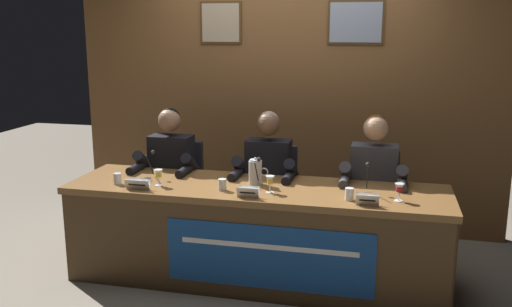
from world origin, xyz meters
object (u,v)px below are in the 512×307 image
object	(u,v)px
microphone_right	(367,185)
water_cup_left	(118,179)
juice_glass_left	(158,174)
chair_right	(372,208)
nameplate_center	(248,192)
nameplate_right	(367,200)
panelist_center	(266,176)
juice_glass_right	(399,189)
water_cup_right	(349,195)
nameplate_left	(138,184)
panelist_right	(373,182)
panelist_left	(168,170)
microphone_left	(149,170)
microphone_center	(256,179)
water_pitcher_central	(255,172)
juice_glass_center	(270,181)
chair_center	(271,201)
water_cup_center	(222,185)
conference_table	(253,221)

from	to	relation	value
microphone_right	water_cup_left	bearing A→B (deg)	-175.29
juice_glass_left	chair_right	world-z (taller)	chair_right
nameplate_center	nameplate_right	world-z (taller)	same
panelist_center	microphone_right	bearing A→B (deg)	-26.29
chair_right	juice_glass_right	world-z (taller)	chair_right
juice_glass_left	water_cup_right	distance (m)	1.41
nameplate_left	chair_right	world-z (taller)	chair_right
panelist_right	water_cup_right	bearing A→B (deg)	-104.86
panelist_left	water_cup_left	bearing A→B (deg)	-108.40
water_cup_left	microphone_right	bearing A→B (deg)	4.71
water_cup_left	chair_right	size ratio (longest dim) A/B	0.09
water_cup_left	juice_glass_right	distance (m)	2.06
panelist_left	microphone_left	distance (m)	0.38
panelist_left	microphone_center	distance (m)	0.96
nameplate_left	panelist_center	distance (m)	1.05
panelist_center	nameplate_left	bearing A→B (deg)	-141.67
water_cup_right	water_pitcher_central	xyz separation A→B (m)	(-0.72, 0.24, 0.06)
microphone_right	water_pitcher_central	size ratio (longest dim) A/B	1.03
nameplate_center	juice_glass_center	bearing A→B (deg)	50.93
chair_center	nameplate_center	distance (m)	0.92
microphone_left	panelist_right	xyz separation A→B (m)	(1.70, 0.37, -0.09)
juice_glass_center	water_cup_center	bearing A→B (deg)	-176.30
chair_center	chair_right	distance (m)	0.85
chair_center	nameplate_right	size ratio (longest dim) A/B	6.01
juice_glass_left	chair_center	distance (m)	1.08
chair_center	water_cup_center	bearing A→B (deg)	-106.38
panelist_center	water_cup_right	world-z (taller)	panelist_center
nameplate_left	microphone_left	world-z (taller)	microphone_left
conference_table	nameplate_center	size ratio (longest dim) A/B	18.07
water_cup_left	chair_center	xyz separation A→B (m)	(1.03, 0.75, -0.33)
juice_glass_center	microphone_center	distance (m)	0.15
juice_glass_left	chair_right	size ratio (longest dim) A/B	0.14
conference_table	chair_center	bearing A→B (deg)	90.32
conference_table	nameplate_center	world-z (taller)	nameplate_center
water_pitcher_central	panelist_center	bearing A→B (deg)	87.02
panelist_left	water_pitcher_central	xyz separation A→B (m)	(0.83, -0.31, 0.11)
nameplate_left	juice_glass_right	world-z (taller)	juice_glass_right
microphone_left	nameplate_right	xyz separation A→B (m)	(1.68, -0.27, -0.03)
conference_table	microphone_right	bearing A→B (deg)	5.01
microphone_center	water_pitcher_central	world-z (taller)	microphone_center
juice_glass_left	panelist_center	world-z (taller)	panelist_center
water_cup_left	microphone_center	size ratio (longest dim) A/B	0.39
panelist_left	water_cup_right	bearing A→B (deg)	-19.62
juice_glass_right	microphone_right	bearing A→B (deg)	155.84
juice_glass_right	conference_table	bearing A→B (deg)	178.39
microphone_center	water_cup_center	bearing A→B (deg)	-154.73
chair_right	nameplate_right	size ratio (longest dim) A/B	6.01
panelist_left	chair_center	bearing A→B (deg)	13.29
chair_center	microphone_center	size ratio (longest dim) A/B	4.22
microphone_left	microphone_center	xyz separation A→B (m)	(0.87, -0.05, 0.00)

